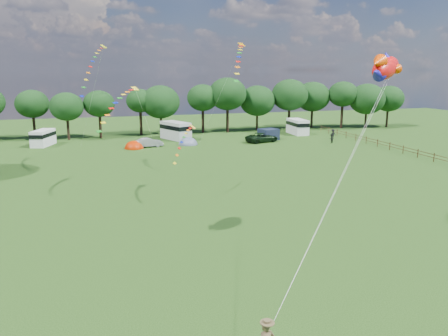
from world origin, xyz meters
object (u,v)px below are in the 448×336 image
object	(u,v)px
campervan_c	(176,130)
tent_greyblue	(188,144)
campervan_b	(43,137)
campervan_d	(298,126)
car_b	(149,143)
car_d	(262,138)
fish_kite	(384,68)
walker_a	(331,139)
walker_b	(333,134)
tent_orange	(134,148)

from	to	relation	value
campervan_c	tent_greyblue	xyz separation A→B (m)	(0.96, -5.90, -1.59)
campervan_b	campervan_d	bearing A→B (deg)	-71.18
car_b	campervan_b	world-z (taller)	campervan_b
tent_greyblue	campervan_b	bearing A→B (deg)	166.61
car_d	fish_kite	bearing A→B (deg)	154.30
car_b	campervan_c	world-z (taller)	campervan_c
campervan_b	walker_a	bearing A→B (deg)	-85.10
campervan_d	tent_greyblue	world-z (taller)	campervan_d
walker_b	fish_kite	bearing A→B (deg)	61.77
campervan_c	tent_greyblue	size ratio (longest dim) A/B	1.96
campervan_d	fish_kite	xyz separation A→B (m)	(-17.68, -48.93, 10.28)
tent_orange	tent_greyblue	xyz separation A→B (m)	(8.59, 1.14, -0.00)
campervan_c	walker_a	distance (m)	26.03
campervan_c	fish_kite	size ratio (longest dim) A/B	1.73
car_b	fish_kite	world-z (taller)	fish_kite
tent_orange	fish_kite	distance (m)	45.30
campervan_d	campervan_c	bearing A→B (deg)	92.49
car_d	tent_orange	world-z (taller)	car_d
tent_orange	campervan_d	bearing A→B (deg)	13.09
campervan_d	tent_greyblue	size ratio (longest dim) A/B	1.68
campervan_c	walker_a	size ratio (longest dim) A/B	4.53
car_d	campervan_b	distance (m)	34.80
fish_kite	campervan_b	bearing A→B (deg)	82.93
campervan_d	walker_b	distance (m)	8.02
car_b	campervan_c	size ratio (longest dim) A/B	0.61
fish_kite	walker_b	distance (m)	47.77
tent_orange	car_d	bearing A→B (deg)	0.26
campervan_b	campervan_d	xyz separation A→B (m)	(43.91, 0.69, 0.14)
campervan_b	car_d	bearing A→B (deg)	-82.51
walker_a	walker_b	bearing A→B (deg)	-147.57
campervan_b	tent_orange	size ratio (longest dim) A/B	1.71
campervan_c	walker_b	size ratio (longest dim) A/B	3.82
car_d	tent_orange	distance (m)	20.78
campervan_d	tent_orange	size ratio (longest dim) A/B	1.78
walker_b	car_d	bearing A→B (deg)	-3.21
car_d	walker_a	world-z (taller)	car_d
car_b	campervan_d	distance (m)	28.92
car_d	tent_orange	size ratio (longest dim) A/B	1.77
car_b	campervan_b	bearing A→B (deg)	60.38
campervan_d	walker_b	world-z (taller)	campervan_d
fish_kite	walker_a	world-z (taller)	fish_kite
campervan_b	walker_b	size ratio (longest dim) A/B	3.14
tent_greyblue	walker_b	xyz separation A→B (m)	(25.02, -1.40, 0.85)
campervan_b	fish_kite	xyz separation A→B (m)	(26.22, -48.24, 10.42)
car_d	campervan_b	bearing A→B (deg)	64.67
car_b	campervan_d	world-z (taller)	campervan_d
car_b	car_d	world-z (taller)	car_d
tent_orange	fish_kite	bearing A→B (deg)	-73.03
campervan_c	car_b	bearing A→B (deg)	117.19
car_b	campervan_b	xyz separation A→B (m)	(-15.75, 5.88, 0.62)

